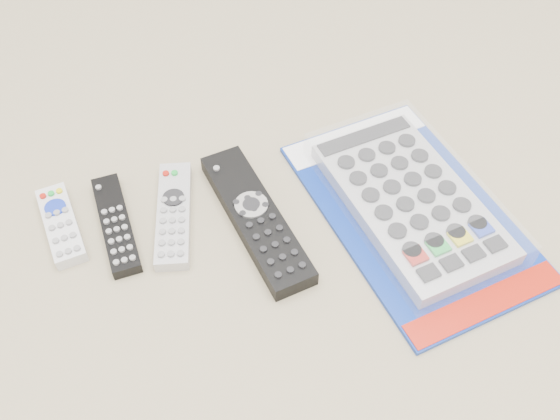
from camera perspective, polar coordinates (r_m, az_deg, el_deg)
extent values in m
plane|color=tan|center=(0.81, -4.16, -2.78)|extent=(5.00, 5.00, 0.00)
cube|color=silver|center=(0.86, -19.38, -1.28)|extent=(0.06, 0.13, 0.02)
cylinder|color=#162DA6|center=(0.87, -19.87, 0.24)|extent=(0.03, 0.03, 0.00)
cube|color=black|center=(0.84, -14.78, -1.23)|extent=(0.05, 0.17, 0.02)
cube|color=#B5B5B9|center=(0.84, -9.68, -0.37)|extent=(0.07, 0.18, 0.02)
cylinder|color=black|center=(0.84, -9.72, 1.14)|extent=(0.03, 0.03, 0.00)
cube|color=black|center=(0.82, -2.26, -0.68)|extent=(0.10, 0.25, 0.02)
cylinder|color=silver|center=(0.81, -2.64, 0.49)|extent=(0.05, 0.05, 0.00)
cube|color=navy|center=(0.85, 11.89, -0.10)|extent=(0.28, 0.39, 0.01)
cube|color=white|center=(0.93, 6.86, 6.64)|extent=(0.22, 0.09, 0.00)
cube|color=#A8190C|center=(0.79, 18.28, -8.11)|extent=(0.22, 0.07, 0.00)
cube|color=#B5B5B9|center=(0.84, 11.84, 0.77)|extent=(0.20, 0.30, 0.02)
cube|color=white|center=(0.84, 11.95, 1.20)|extent=(0.22, 0.32, 0.04)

